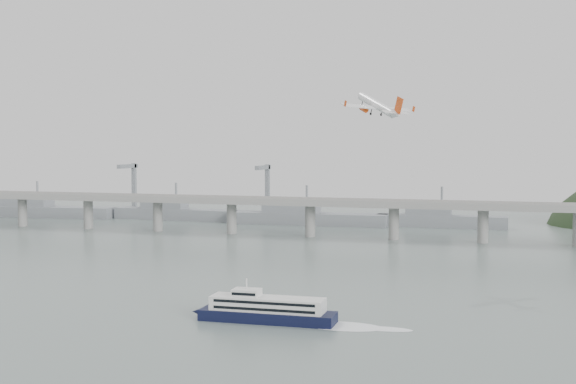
% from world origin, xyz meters
% --- Properties ---
extents(ground, '(900.00, 900.00, 0.00)m').
position_xyz_m(ground, '(0.00, 0.00, 0.00)').
color(ground, slate).
rests_on(ground, ground).
extents(bridge, '(800.00, 22.00, 23.90)m').
position_xyz_m(bridge, '(-1.15, 200.00, 17.65)').
color(bridge, gray).
rests_on(bridge, ground).
extents(distant_fleet, '(453.00, 60.90, 40.00)m').
position_xyz_m(distant_fleet, '(-155.36, 265.08, 6.22)').
color(distant_fleet, slate).
rests_on(distant_fleet, ground).
extents(ferry, '(70.61, 12.90, 13.32)m').
position_xyz_m(ferry, '(14.60, -15.41, 3.61)').
color(ferry, black).
rests_on(ferry, ground).
extents(airliner, '(27.38, 29.00, 13.81)m').
position_xyz_m(airliner, '(34.29, 65.56, 70.54)').
color(airliner, silver).
rests_on(airliner, ground).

